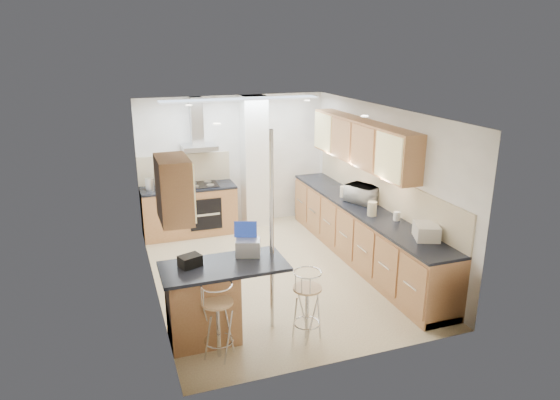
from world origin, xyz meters
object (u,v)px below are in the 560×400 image
object	(u,v)px
microwave	(362,194)
laptop	(248,247)
bread_bin	(426,231)
bar_stool_near	(218,321)
bar_stool_end	(307,305)

from	to	relation	value
microwave	laptop	world-z (taller)	microwave
bread_bin	laptop	bearing A→B (deg)	-162.74
microwave	laptop	size ratio (longest dim) A/B	1.77
bar_stool_near	bread_bin	size ratio (longest dim) A/B	2.40
bar_stool_near	bar_stool_end	xyz separation A→B (m)	(1.08, 0.01, -0.02)
bar_stool_near	bread_bin	xyz separation A→B (m)	(2.93, 0.35, 0.56)
microwave	bar_stool_near	distance (m)	3.58
laptop	bar_stool_near	distance (m)	0.97
microwave	bread_bin	size ratio (longest dim) A/B	1.36
microwave	bar_stool_end	world-z (taller)	microwave
microwave	bar_stool_end	bearing A→B (deg)	114.40
bar_stool_near	laptop	bearing A→B (deg)	62.65
laptop	bar_stool_near	size ratio (longest dim) A/B	0.32
bar_stool_near	bar_stool_end	distance (m)	1.08
bar_stool_near	bread_bin	world-z (taller)	bread_bin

